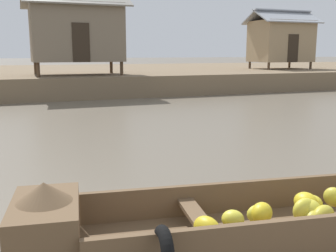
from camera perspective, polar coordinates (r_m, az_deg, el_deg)
The scene contains 5 objects.
ground_plane at distance 10.73m, azimuth -3.87°, elevation -1.06°, with size 300.00×300.00×0.00m, color #665B4C.
riverbank_strip at distance 28.24m, azimuth -14.76°, elevation 6.83°, with size 160.00×20.00×1.03m, color #756047.
banana_boat at distance 4.91m, azimuth 15.72°, elevation -12.03°, with size 5.91×1.92×0.87m.
stilt_house_left at distance 20.70m, azimuth -12.96°, elevation 13.02°, with size 5.03×3.14×4.17m.
stilt_house_mid_left at distance 28.84m, azimuth 15.83°, elevation 11.67°, with size 4.46×3.14×3.94m.
Camera 1 is at (-3.07, -0.06, 2.14)m, focal length 42.67 mm.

